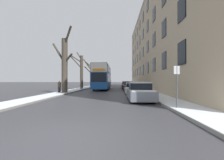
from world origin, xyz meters
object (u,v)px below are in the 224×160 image
bare_tree_left_1 (81,71)px  oncoming_van (108,82)px  parked_car_0 (140,92)px  parked_car_2 (129,86)px  pedestrian_left_sidewalk (59,86)px  bare_tree_left_2 (91,74)px  double_decker_bus (103,76)px  bare_tree_left_0 (65,64)px  street_sign_post (177,85)px  parked_car_3 (127,85)px  parked_car_4 (125,85)px  parked_car_1 (132,89)px

bare_tree_left_1 → oncoming_van: 21.00m
parked_car_0 → parked_car_2: size_ratio=0.99×
pedestrian_left_sidewalk → bare_tree_left_2: bearing=-114.5°
double_decker_bus → pedestrian_left_sidewalk: (-4.62, -8.90, -1.55)m
bare_tree_left_0 → bare_tree_left_2: bearing=90.3°
bare_tree_left_2 → street_sign_post: size_ratio=2.86×
bare_tree_left_0 → oncoming_van: (3.47, 29.47, -2.57)m
bare_tree_left_1 → double_decker_bus: bare_tree_left_1 is taller
bare_tree_left_1 → parked_car_2: size_ratio=1.60×
parked_car_3 → oncoming_van: size_ratio=0.92×
pedestrian_left_sidewalk → bare_tree_left_0: bearing=141.0°
parked_car_4 → street_sign_post: size_ratio=1.88×
parked_car_4 → oncoming_van: oncoming_van is taller
parked_car_2 → parked_car_4: (-0.00, 11.37, -0.05)m
bare_tree_left_2 → parked_car_3: 11.65m
double_decker_bus → pedestrian_left_sidewalk: bearing=-117.4°
bare_tree_left_1 → pedestrian_left_sidewalk: 9.07m
bare_tree_left_1 → bare_tree_left_0: bearing=-89.3°
bare_tree_left_1 → double_decker_bus: (3.99, 0.22, -0.97)m
parked_car_0 → oncoming_van: (-4.97, 35.75, 0.48)m
double_decker_bus → parked_car_3: (4.57, 2.51, -1.77)m
parked_car_1 → parked_car_2: parked_car_2 is taller
parked_car_1 → parked_car_2: (0.00, 5.97, 0.05)m
bare_tree_left_0 → bare_tree_left_2: 19.09m
parked_car_2 → double_decker_bus: bearing=143.0°
parked_car_2 → oncoming_van: oncoming_van is taller
pedestrian_left_sidewalk → street_sign_post: 14.93m
parked_car_1 → oncoming_van: (-4.97, 29.75, 0.53)m
parked_car_1 → bare_tree_left_2: bearing=113.8°
parked_car_3 → bare_tree_left_2: bearing=138.9°
parked_car_0 → oncoming_van: oncoming_van is taller
bare_tree_left_2 → parked_car_0: bearing=-71.4°
bare_tree_left_2 → double_decker_bus: bearing=-68.3°
bare_tree_left_0 → parked_car_0: bearing=-36.7°
bare_tree_left_1 → parked_car_4: size_ratio=1.53×
bare_tree_left_0 → parked_car_3: 14.70m
bare_tree_left_2 → parked_car_2: size_ratio=1.59×
bare_tree_left_2 → double_decker_bus: size_ratio=0.60×
parked_car_4 → oncoming_van: 13.38m
oncoming_van → street_sign_post: street_sign_post is taller
parked_car_1 → parked_car_4: bearing=90.0°
parked_car_4 → bare_tree_left_1: bearing=-136.4°
parked_car_1 → oncoming_van: size_ratio=0.80×
oncoming_van → street_sign_post: size_ratio=2.05×
parked_car_1 → bare_tree_left_0: bearing=178.1°
parked_car_2 → oncoming_van: (-4.97, 23.78, 0.47)m
oncoming_van → bare_tree_left_1: bearing=-99.9°
bare_tree_left_1 → oncoming_van: (3.59, 20.56, -2.26)m
parked_car_2 → pedestrian_left_sidewalk: bearing=-149.3°
parked_car_3 → oncoming_van: oncoming_van is taller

